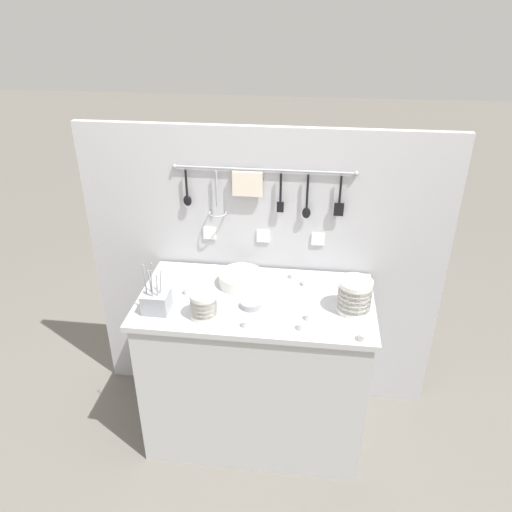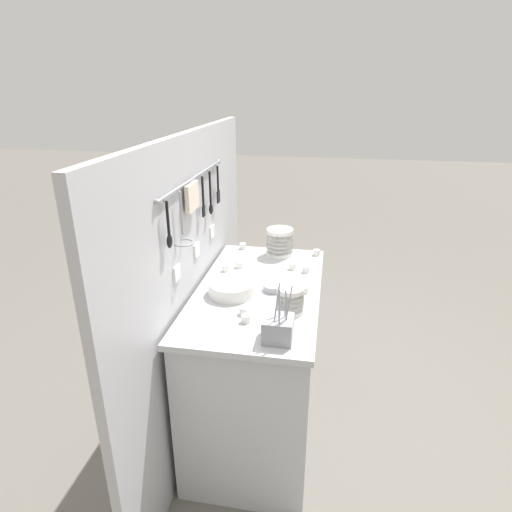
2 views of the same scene
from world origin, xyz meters
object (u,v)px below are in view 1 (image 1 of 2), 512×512
at_px(bowl_stack_tall_left, 354,296).
at_px(cup_back_left, 363,337).
at_px(cup_front_right, 310,317).
at_px(cup_mid_row, 247,323).
at_px(cup_by_caddy, 202,289).
at_px(plate_stack, 241,279).
at_px(cutlery_caddy, 157,301).
at_px(cup_beside_plates, 306,282).
at_px(cup_edge_near, 294,275).
at_px(cup_back_right, 188,290).
at_px(cup_centre, 302,326).
at_px(bowl_stack_nested_right, 203,305).
at_px(steel_mixing_bowl, 251,304).
at_px(cup_front_left, 364,282).

bearing_deg(bowl_stack_tall_left, cup_back_left, -81.82).
bearing_deg(cup_front_right, cup_mid_row, -162.59).
bearing_deg(cup_by_caddy, plate_stack, 27.93).
xyz_separation_m(cutlery_caddy, cup_beside_plates, (0.71, 0.32, -0.04)).
bearing_deg(cup_edge_near, cup_back_right, -157.51).
distance_m(cup_centre, cup_mid_row, 0.26).
xyz_separation_m(bowl_stack_tall_left, cup_centre, (-0.24, -0.18, -0.07)).
relative_size(cup_centre, cup_back_left, 1.00).
distance_m(bowl_stack_nested_right, cup_back_left, 0.74).
relative_size(cup_centre, cup_back_right, 1.00).
relative_size(cup_beside_plates, cup_edge_near, 1.00).
bearing_deg(cup_by_caddy, bowl_stack_tall_left, -5.44).
bearing_deg(plate_stack, cup_mid_row, -77.72).
distance_m(bowl_stack_nested_right, steel_mixing_bowl, 0.24).
relative_size(bowl_stack_nested_right, cup_back_right, 3.14).
distance_m(plate_stack, steel_mixing_bowl, 0.22).
bearing_deg(bowl_stack_tall_left, cup_centre, -142.76).
bearing_deg(cup_edge_near, cup_front_left, -4.06).
height_order(cup_beside_plates, cup_front_right, same).
xyz_separation_m(cup_back_right, cup_by_caddy, (0.07, 0.02, 0.00)).
relative_size(plate_stack, cup_back_right, 5.67).
bearing_deg(cup_back_right, cutlery_caddy, -124.41).
height_order(plate_stack, cup_beside_plates, plate_stack).
bearing_deg(cup_back_left, cup_beside_plates, 121.78).
xyz_separation_m(bowl_stack_nested_right, plate_stack, (0.13, 0.31, -0.03)).
bearing_deg(cup_beside_plates, cup_by_caddy, -165.75).
distance_m(cutlery_caddy, cup_mid_row, 0.46).
bearing_deg(cup_mid_row, cutlery_caddy, 169.95).
xyz_separation_m(steel_mixing_bowl, cup_beside_plates, (0.26, 0.23, 0.00)).
xyz_separation_m(plate_stack, cup_mid_row, (0.08, -0.36, -0.02)).
bearing_deg(bowl_stack_nested_right, cup_centre, -5.49).
xyz_separation_m(cup_beside_plates, cup_back_left, (0.27, -0.43, 0.00)).
height_order(plate_stack, steel_mixing_bowl, plate_stack).
bearing_deg(cup_beside_plates, cup_edge_near, 135.13).
distance_m(cup_back_right, cup_mid_row, 0.41).
relative_size(bowl_stack_nested_right, cup_edge_near, 3.14).
bearing_deg(steel_mixing_bowl, cup_front_right, -13.91).
distance_m(cup_front_right, cup_edge_near, 0.38).
relative_size(cutlery_caddy, cup_mid_row, 6.35).
xyz_separation_m(cutlery_caddy, cup_front_left, (1.01, 0.36, -0.04)).
bearing_deg(cup_back_left, cup_mid_row, 175.93).
distance_m(cup_by_caddy, cup_edge_near, 0.50).
bearing_deg(cup_mid_row, cup_edge_near, 67.52).
bearing_deg(steel_mixing_bowl, cup_centre, -30.54).
bearing_deg(cup_front_left, cup_back_left, -93.94).
height_order(bowl_stack_nested_right, cup_back_left, bowl_stack_nested_right).
bearing_deg(cup_back_right, cup_front_left, 12.13).
height_order(plate_stack, cup_front_left, plate_stack).
bearing_deg(cup_back_right, cup_mid_row, -35.94).
distance_m(bowl_stack_nested_right, cup_by_caddy, 0.22).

